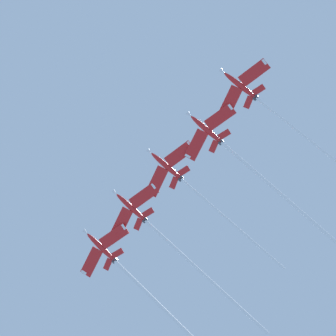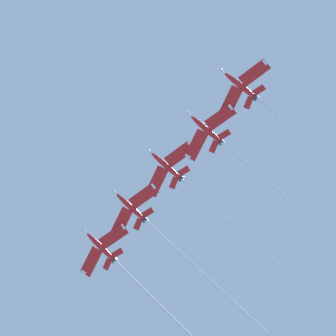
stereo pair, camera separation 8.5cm
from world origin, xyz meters
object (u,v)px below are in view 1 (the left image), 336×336
Objects in this scene: jet_inner_right at (164,238)px; jet_far_right at (130,276)px; jet_far_left at (267,107)px; jet_inner_left at (248,166)px; jet_centre at (185,183)px.

jet_inner_right is 15.33m from jet_far_right.
jet_far_left is 0.90× the size of jet_inner_left.
jet_inner_right is at bearing -98.46° from jet_far_right.
jet_inner_right reaches higher than jet_inner_left.
jet_inner_right reaches higher than jet_far_right.
jet_inner_left is at bearing -91.98° from jet_inner_right.
jet_far_left is at bearing -102.48° from jet_inner_right.
jet_centre is 0.86× the size of jet_inner_right.
jet_far_right is (2.25, 15.14, -0.88)m from jet_inner_right.
jet_far_right is at bearing 78.48° from jet_far_left.
jet_far_left is at bearing -93.64° from jet_centre.
jet_centre is 32.36m from jet_far_right.
jet_far_left is 32.07m from jet_centre.
jet_inner_right reaches higher than jet_far_left.
jet_far_right is at bearing 81.54° from jet_inner_right.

